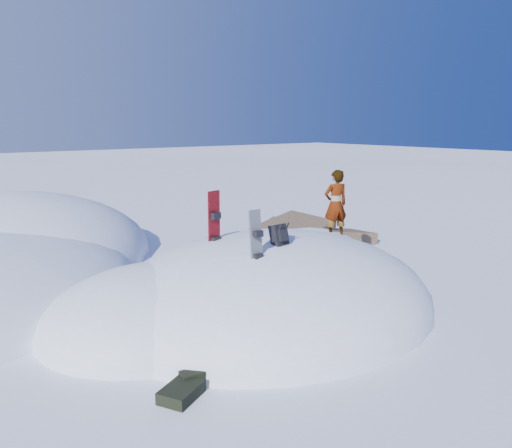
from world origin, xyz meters
TOP-DOWN VIEW (x-y plane):
  - ground at (0.00, 0.00)m, footprint 120.00×120.00m
  - snow_mound at (-0.17, 0.24)m, footprint 8.00×6.00m
  - rock_outcrop at (3.72, 3.01)m, footprint 4.68×4.41m
  - snowboard_red at (-0.86, 0.73)m, footprint 0.30×0.19m
  - snowboard_dark at (-0.95, -0.76)m, footprint 0.26×0.18m
  - backpack at (-0.25, -0.53)m, footprint 0.29×0.35m
  - gear_pile at (-3.07, -1.86)m, footprint 0.82×0.66m
  - person at (2.28, 0.47)m, footprint 0.67×0.53m

SIDE VIEW (x-z plane):
  - ground at x=0.00m, z-range 0.00..0.00m
  - snow_mound at x=-0.17m, z-range -1.50..1.50m
  - rock_outcrop at x=3.72m, z-range -0.82..0.85m
  - gear_pile at x=-3.07m, z-range 0.00..0.21m
  - snowboard_dark at x=-0.95m, z-range 0.87..2.23m
  - snowboard_red at x=-0.86m, z-range 0.78..2.40m
  - backpack at x=-0.25m, z-range 1.40..1.87m
  - person at x=2.28m, z-range 1.03..2.63m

